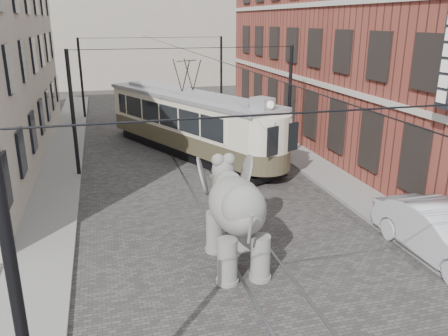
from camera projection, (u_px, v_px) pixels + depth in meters
name	position (u px, v px, depth m)	size (l,w,h in m)	color
ground	(223.00, 212.00, 17.94)	(120.00, 120.00, 0.00)	#42403D
tram_rails	(223.00, 212.00, 17.93)	(1.54, 80.00, 0.02)	slate
sidewalk_right	(359.00, 196.00, 19.40)	(2.00, 60.00, 0.15)	slate
sidewalk_left	(48.00, 230.00, 16.31)	(2.00, 60.00, 0.15)	slate
brick_building	(362.00, 41.00, 27.06)	(8.00, 26.00, 12.00)	brown
distant_block	(134.00, 22.00, 52.50)	(28.00, 10.00, 14.00)	gray
catenary	(191.00, 114.00, 21.55)	(11.00, 30.20, 6.00)	black
tram	(188.00, 108.00, 25.14)	(2.70, 13.09, 5.19)	beige
elephant	(237.00, 219.00, 13.69)	(2.75, 4.99, 3.05)	slate
parked_car	(442.00, 234.00, 14.29)	(1.79, 5.08, 1.68)	#ABAAAF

